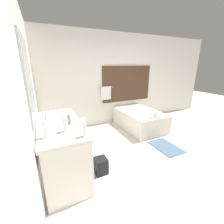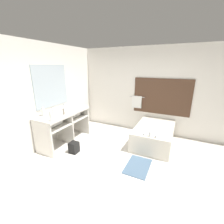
{
  "view_description": "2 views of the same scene",
  "coord_description": "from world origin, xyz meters",
  "px_view_note": "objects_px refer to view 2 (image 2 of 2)",
  "views": [
    {
      "loc": [
        -2.04,
        -1.97,
        1.79
      ],
      "look_at": [
        -0.66,
        0.96,
        0.77
      ],
      "focal_mm": 24.0,
      "sensor_mm": 36.0,
      "label": 1
    },
    {
      "loc": [
        1.04,
        -2.54,
        2.14
      ],
      "look_at": [
        -0.65,
        0.99,
        0.91
      ],
      "focal_mm": 24.0,
      "sensor_mm": 36.0,
      "label": 2
    }
  ],
  "objects_px": {
    "bathtub": "(154,134)",
    "water_bottle_2": "(53,112)",
    "soap_dispenser": "(64,111)",
    "waste_bin": "(74,147)",
    "water_bottle_1": "(43,112)",
    "water_bottle_3": "(51,116)"
  },
  "relations": [
    {
      "from": "water_bottle_1",
      "to": "water_bottle_3",
      "type": "xyz_separation_m",
      "value": [
        0.45,
        -0.17,
        0.0
      ]
    },
    {
      "from": "water_bottle_1",
      "to": "soap_dispenser",
      "type": "distance_m",
      "value": 0.49
    },
    {
      "from": "soap_dispenser",
      "to": "waste_bin",
      "type": "height_order",
      "value": "soap_dispenser"
    },
    {
      "from": "waste_bin",
      "to": "bathtub",
      "type": "bearing_deg",
      "value": 37.8
    },
    {
      "from": "bathtub",
      "to": "soap_dispenser",
      "type": "distance_m",
      "value": 2.56
    },
    {
      "from": "water_bottle_3",
      "to": "waste_bin",
      "type": "relative_size",
      "value": 0.92
    },
    {
      "from": "bathtub",
      "to": "water_bottle_2",
      "type": "bearing_deg",
      "value": -148.4
    },
    {
      "from": "bathtub",
      "to": "water_bottle_1",
      "type": "relative_size",
      "value": 6.12
    },
    {
      "from": "water_bottle_2",
      "to": "waste_bin",
      "type": "xyz_separation_m",
      "value": [
        0.53,
        0.04,
        -0.88
      ]
    },
    {
      "from": "waste_bin",
      "to": "soap_dispenser",
      "type": "bearing_deg",
      "value": 154.14
    },
    {
      "from": "waste_bin",
      "to": "water_bottle_2",
      "type": "bearing_deg",
      "value": -175.18
    },
    {
      "from": "water_bottle_3",
      "to": "waste_bin",
      "type": "height_order",
      "value": "water_bottle_3"
    },
    {
      "from": "water_bottle_2",
      "to": "water_bottle_3",
      "type": "height_order",
      "value": "water_bottle_3"
    },
    {
      "from": "water_bottle_2",
      "to": "bathtub",
      "type": "bearing_deg",
      "value": 31.6
    },
    {
      "from": "bathtub",
      "to": "water_bottle_2",
      "type": "relative_size",
      "value": 6.32
    },
    {
      "from": "water_bottle_1",
      "to": "water_bottle_3",
      "type": "relative_size",
      "value": 0.98
    },
    {
      "from": "waste_bin",
      "to": "water_bottle_1",
      "type": "bearing_deg",
      "value": -170.35
    },
    {
      "from": "water_bottle_2",
      "to": "water_bottle_3",
      "type": "bearing_deg",
      "value": -52.62
    },
    {
      "from": "water_bottle_2",
      "to": "waste_bin",
      "type": "distance_m",
      "value": 1.03
    },
    {
      "from": "bathtub",
      "to": "waste_bin",
      "type": "bearing_deg",
      "value": -142.2
    },
    {
      "from": "water_bottle_3",
      "to": "waste_bin",
      "type": "bearing_deg",
      "value": 42.87
    },
    {
      "from": "bathtub",
      "to": "water_bottle_3",
      "type": "relative_size",
      "value": 6.0
    }
  ]
}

